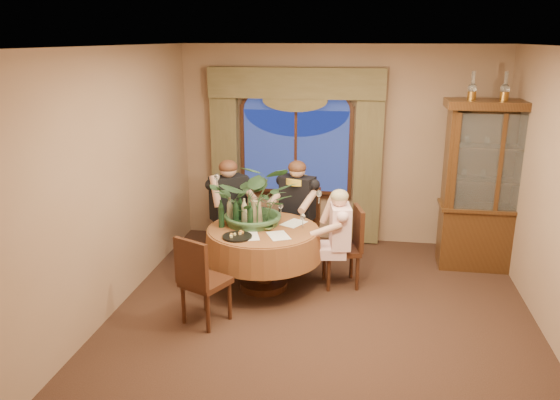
% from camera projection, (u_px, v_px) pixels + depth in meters
% --- Properties ---
extents(floor, '(5.00, 5.00, 0.00)m').
position_uv_depth(floor, '(321.00, 320.00, 5.79)').
color(floor, black).
rests_on(floor, ground).
extents(wall_back, '(4.50, 0.00, 4.50)m').
position_uv_depth(wall_back, '(338.00, 146.00, 7.75)').
color(wall_back, '#8C6A50').
rests_on(wall_back, ground).
extents(ceiling, '(5.00, 5.00, 0.00)m').
position_uv_depth(ceiling, '(327.00, 46.00, 4.99)').
color(ceiling, white).
rests_on(ceiling, wall_back).
extents(window, '(1.62, 0.10, 1.32)m').
position_uv_depth(window, '(296.00, 152.00, 7.81)').
color(window, navy).
rests_on(window, wall_back).
extents(arched_transom, '(1.60, 0.06, 0.44)m').
position_uv_depth(arched_transom, '(296.00, 97.00, 7.58)').
color(arched_transom, navy).
rests_on(arched_transom, wall_back).
extents(drapery_left, '(0.38, 0.14, 2.32)m').
position_uv_depth(drapery_left, '(225.00, 159.00, 7.95)').
color(drapery_left, '#4E4428').
rests_on(drapery_left, floor).
extents(drapery_right, '(0.38, 0.14, 2.32)m').
position_uv_depth(drapery_right, '(368.00, 164.00, 7.64)').
color(drapery_right, '#4E4428').
rests_on(drapery_right, floor).
extents(swag_valance, '(2.45, 0.16, 0.42)m').
position_uv_depth(swag_valance, '(296.00, 83.00, 7.45)').
color(swag_valance, '#4E4428').
rests_on(swag_valance, wall_back).
extents(dining_table, '(1.61, 1.61, 0.75)m').
position_uv_depth(dining_table, '(263.00, 258.00, 6.45)').
color(dining_table, maroon).
rests_on(dining_table, floor).
extents(china_cabinet, '(1.34, 0.53, 2.16)m').
position_uv_depth(china_cabinet, '(494.00, 187.00, 6.83)').
color(china_cabinet, '#351C0B').
rests_on(china_cabinet, floor).
extents(oil_lamp_left, '(0.11, 0.11, 0.34)m').
position_uv_depth(oil_lamp_left, '(473.00, 85.00, 6.53)').
color(oil_lamp_left, '#A5722D').
rests_on(oil_lamp_left, china_cabinet).
extents(oil_lamp_center, '(0.11, 0.11, 0.34)m').
position_uv_depth(oil_lamp_center, '(505.00, 86.00, 6.47)').
color(oil_lamp_center, '#A5722D').
rests_on(oil_lamp_center, china_cabinet).
extents(oil_lamp_right, '(0.11, 0.11, 0.34)m').
position_uv_depth(oil_lamp_right, '(539.00, 86.00, 6.42)').
color(oil_lamp_right, '#A5722D').
rests_on(oil_lamp_right, china_cabinet).
extents(chair_right, '(0.51, 0.51, 0.96)m').
position_uv_depth(chair_right, '(341.00, 247.00, 6.49)').
color(chair_right, black).
rests_on(chair_right, floor).
extents(chair_back_right, '(0.53, 0.53, 0.96)m').
position_uv_depth(chair_back_right, '(299.00, 224.00, 7.29)').
color(chair_back_right, black).
rests_on(chair_back_right, floor).
extents(chair_back, '(0.58, 0.58, 0.96)m').
position_uv_depth(chair_back, '(235.00, 226.00, 7.23)').
color(chair_back, black).
rests_on(chair_back, floor).
extents(chair_front_left, '(0.56, 0.56, 0.96)m').
position_uv_depth(chair_front_left, '(206.00, 279.00, 5.64)').
color(chair_front_left, black).
rests_on(chair_front_left, floor).
extents(person_pink, '(0.47, 0.50, 1.22)m').
position_uv_depth(person_pink, '(340.00, 239.00, 6.39)').
color(person_pink, '#F5C6C8').
rests_on(person_pink, floor).
extents(person_back, '(0.68, 0.67, 1.39)m').
position_uv_depth(person_back, '(229.00, 212.00, 7.12)').
color(person_back, black).
rests_on(person_back, floor).
extents(person_scarf, '(0.60, 0.58, 1.37)m').
position_uv_depth(person_scarf, '(297.00, 211.00, 7.18)').
color(person_scarf, black).
rests_on(person_scarf, floor).
extents(stoneware_vase, '(0.15, 0.15, 0.29)m').
position_uv_depth(stoneware_vase, '(256.00, 212.00, 6.46)').
color(stoneware_vase, gray).
rests_on(stoneware_vase, dining_table).
extents(centerpiece_plant, '(1.03, 1.15, 0.90)m').
position_uv_depth(centerpiece_plant, '(256.00, 170.00, 6.33)').
color(centerpiece_plant, '#335733').
rests_on(centerpiece_plant, dining_table).
extents(olive_bowl, '(0.14, 0.14, 0.04)m').
position_uv_depth(olive_bowl, '(267.00, 228.00, 6.28)').
color(olive_bowl, '#45582A').
rests_on(olive_bowl, dining_table).
extents(cheese_platter, '(0.33, 0.33, 0.02)m').
position_uv_depth(cheese_platter, '(237.00, 237.00, 6.04)').
color(cheese_platter, black).
rests_on(cheese_platter, dining_table).
extents(wine_bottle_0, '(0.07, 0.07, 0.33)m').
position_uv_depth(wine_bottle_0, '(240.00, 209.00, 6.52)').
color(wine_bottle_0, black).
rests_on(wine_bottle_0, dining_table).
extents(wine_bottle_1, '(0.07, 0.07, 0.33)m').
position_uv_depth(wine_bottle_1, '(236.00, 213.00, 6.36)').
color(wine_bottle_1, black).
rests_on(wine_bottle_1, dining_table).
extents(wine_bottle_2, '(0.07, 0.07, 0.33)m').
position_uv_depth(wine_bottle_2, '(244.00, 212.00, 6.39)').
color(wine_bottle_2, tan).
rests_on(wine_bottle_2, dining_table).
extents(wine_bottle_3, '(0.07, 0.07, 0.33)m').
position_uv_depth(wine_bottle_3, '(221.00, 214.00, 6.33)').
color(wine_bottle_3, black).
rests_on(wine_bottle_3, dining_table).
extents(wine_bottle_4, '(0.07, 0.07, 0.33)m').
position_uv_depth(wine_bottle_4, '(230.00, 211.00, 6.44)').
color(wine_bottle_4, tan).
rests_on(wine_bottle_4, dining_table).
extents(wine_bottle_5, '(0.07, 0.07, 0.33)m').
position_uv_depth(wine_bottle_5, '(250.00, 216.00, 6.25)').
color(wine_bottle_5, black).
rests_on(wine_bottle_5, dining_table).
extents(tasting_paper_0, '(0.32, 0.36, 0.00)m').
position_uv_depth(tasting_paper_0, '(278.00, 236.00, 6.09)').
color(tasting_paper_0, white).
rests_on(tasting_paper_0, dining_table).
extents(tasting_paper_1, '(0.33, 0.36, 0.00)m').
position_uv_depth(tasting_paper_1, '(294.00, 223.00, 6.50)').
color(tasting_paper_1, white).
rests_on(tasting_paper_1, dining_table).
extents(tasting_paper_2, '(0.29, 0.35, 0.00)m').
position_uv_depth(tasting_paper_2, '(249.00, 236.00, 6.08)').
color(tasting_paper_2, white).
rests_on(tasting_paper_2, dining_table).
extents(wine_glass_person_pink, '(0.07, 0.07, 0.18)m').
position_uv_depth(wine_glass_person_pink, '(303.00, 221.00, 6.32)').
color(wine_glass_person_pink, silver).
rests_on(wine_glass_person_pink, dining_table).
extents(wine_glass_person_back, '(0.07, 0.07, 0.18)m').
position_uv_depth(wine_glass_person_back, '(245.00, 210.00, 6.70)').
color(wine_glass_person_back, silver).
rests_on(wine_glass_person_back, dining_table).
extents(wine_glass_person_scarf, '(0.07, 0.07, 0.18)m').
position_uv_depth(wine_glass_person_scarf, '(281.00, 210.00, 6.72)').
color(wine_glass_person_scarf, silver).
rests_on(wine_glass_person_scarf, dining_table).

